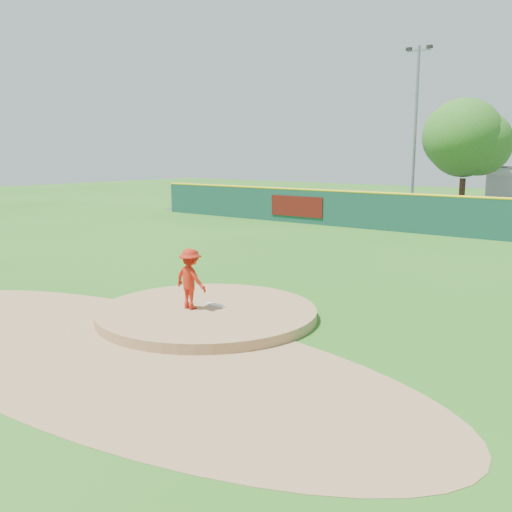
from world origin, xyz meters
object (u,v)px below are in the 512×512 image
Objects in this scene: pitcher at (191,279)px; van at (504,210)px; deciduous_tree at (465,146)px; light_pole_left at (415,123)px; playground_slide at (280,201)px.

pitcher is 25.52m from van.
pitcher is 25.56m from deciduous_tree.
van is 0.51× the size of light_pole_left.
light_pole_left is (-5.69, 27.26, 5.04)m from pitcher.
deciduous_tree is (11.10, 3.47, 3.65)m from playground_slide.
pitcher is at bearing -59.58° from playground_slide.
van is at bearing 15.39° from playground_slide.
playground_slide reaches higher than pitcher.
van is at bearing -15.25° from light_pole_left.
pitcher is 28.30m from light_pole_left.
playground_slide is at bearing -142.37° from light_pole_left.
deciduous_tree is 0.67× the size of light_pole_left.
playground_slide is 0.44× the size of deciduous_tree.
light_pole_left is (7.10, 5.47, 5.15)m from playground_slide.
pitcher reaches higher than van.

